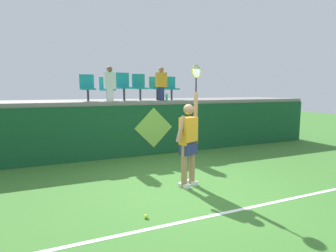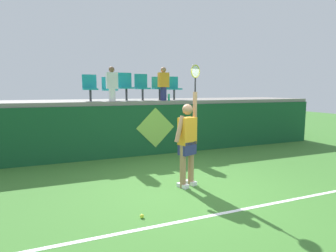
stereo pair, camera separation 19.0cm
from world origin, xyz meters
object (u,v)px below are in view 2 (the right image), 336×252
water_bottle (169,97)px  stadium_chair_3 (142,86)px  stadium_chair_1 (109,88)px  stadium_chair_5 (173,87)px  tennis_player (187,140)px  stadium_chair_2 (126,85)px  spectator_0 (112,84)px  tennis_ball (142,216)px  stadium_chair_4 (159,87)px  stadium_chair_0 (90,87)px  spectator_1 (163,83)px

water_bottle → stadium_chair_3: size_ratio=0.25×
water_bottle → stadium_chair_3: stadium_chair_3 is taller
stadium_chair_1 → stadium_chair_5: (2.23, 0.00, 0.04)m
tennis_player → stadium_chair_1: 4.06m
stadium_chair_2 → spectator_0: size_ratio=0.87×
water_bottle → stadium_chair_5: 0.72m
tennis_player → stadium_chair_3: bearing=87.8°
tennis_ball → stadium_chair_4: size_ratio=0.08×
tennis_player → stadium_chair_5: 4.16m
stadium_chair_1 → stadium_chair_5: size_ratio=0.93×
tennis_player → stadium_chair_0: (-1.54, 3.79, 1.16)m
water_bottle → spectator_0: bearing=178.3°
stadium_chair_1 → stadium_chair_3: (1.08, 0.01, 0.07)m
stadium_chair_1 → spectator_1: (1.69, -0.43, 0.15)m
tennis_ball → stadium_chair_1: 5.31m
stadium_chair_3 → stadium_chair_5: bearing=-0.2°
tennis_ball → stadium_chair_1: bearing=85.3°
tennis_ball → stadium_chair_4: bearing=66.8°
stadium_chair_4 → spectator_0: spectator_0 is taller
stadium_chair_2 → spectator_0: (-0.53, -0.46, 0.04)m
stadium_chair_1 → stadium_chair_3: size_ratio=0.86×
water_bottle → stadium_chair_2: (-1.32, 0.52, 0.39)m
stadium_chair_4 → stadium_chair_2: bearing=179.5°
stadium_chair_4 → spectator_0: 1.75m
stadium_chair_0 → stadium_chair_4: 2.29m
tennis_ball → water_bottle: 5.22m
spectator_0 → stadium_chair_4: bearing=14.9°
tennis_ball → stadium_chair_4: stadium_chair_4 is taller
stadium_chair_1 → stadium_chair_2: (0.53, 0.01, 0.09)m
tennis_player → stadium_chair_2: (-0.41, 3.79, 1.21)m
tennis_player → water_bottle: size_ratio=11.90×
tennis_player → stadium_chair_0: 4.25m
spectator_1 → tennis_ball: bearing=-115.2°
stadium_chair_0 → stadium_chair_4: size_ratio=1.04×
stadium_chair_3 → stadium_chair_5: stadium_chair_3 is taller
stadium_chair_0 → spectator_1: spectator_1 is taller
stadium_chair_4 → stadium_chair_5: size_ratio=0.98×
stadium_chair_2 → spectator_0: 0.71m
stadium_chair_2 → stadium_chair_5: stadium_chair_2 is taller
stadium_chair_3 → spectator_0: size_ratio=0.84×
tennis_ball → water_bottle: size_ratio=0.30×
stadium_chair_0 → stadium_chair_2: bearing=0.2°
stadium_chair_2 → stadium_chair_4: bearing=-0.5°
stadium_chair_3 → spectator_1: spectator_1 is taller
stadium_chair_0 → spectator_1: bearing=-10.8°
stadium_chair_0 → spectator_1: 2.34m
stadium_chair_1 → stadium_chair_2: 0.54m
water_bottle → spectator_1: (-0.16, 0.07, 0.45)m
tennis_player → water_bottle: tennis_player is taller
stadium_chair_3 → spectator_0: bearing=-157.1°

